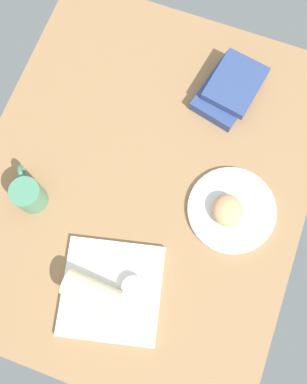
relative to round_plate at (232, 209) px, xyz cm
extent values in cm
cube|color=#9E754C|center=(0.22, -25.52, -2.70)|extent=(110.00, 90.00, 4.00)
cylinder|color=white|center=(0.00, 0.00, 0.00)|extent=(23.89, 23.89, 1.40)
ellipsoid|color=tan|center=(1.49, -1.30, 2.99)|extent=(11.73, 11.41, 4.57)
cube|color=white|center=(30.92, -22.66, 0.10)|extent=(30.20, 30.20, 1.60)
cylinder|color=silver|center=(28.34, -17.64, 2.16)|extent=(5.77, 5.77, 2.52)
cylinder|color=#CE6528|center=(28.34, -17.64, 3.12)|extent=(4.73, 4.73, 0.40)
cylinder|color=beige|center=(32.98, -26.69, 4.26)|extent=(7.51, 14.66, 6.71)
cube|color=#33477F|center=(-32.60, -11.60, 1.03)|extent=(22.98, 17.79, 3.46)
cube|color=#33477F|center=(-33.93, -10.26, 4.03)|extent=(19.14, 15.98, 2.54)
cylinder|color=#4C8C6B|center=(15.74, -51.44, 3.97)|extent=(7.94, 7.94, 9.33)
cylinder|color=#AC6643|center=(15.74, -51.44, 8.03)|extent=(6.51, 6.51, 0.40)
torus|color=#4C8C6B|center=(11.48, -54.94, 3.97)|extent=(6.01, 5.24, 6.80)
camera|label=1|loc=(29.41, -11.76, 109.37)|focal=38.88mm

